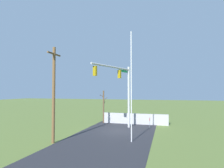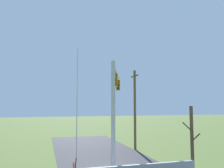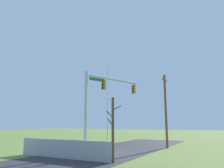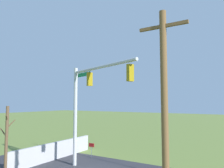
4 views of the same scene
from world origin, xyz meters
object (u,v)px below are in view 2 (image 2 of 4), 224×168
bare_tree (192,144)px  flagpole (77,102)px  signal_mast (115,97)px  utility_pole (135,108)px  open_sign (74,168)px

bare_tree → flagpole: bearing=-147.9°
signal_mast → flagpole: flagpole is taller
utility_pole → open_sign: 12.18m
open_sign → bare_tree: bearing=72.3°
utility_pole → open_sign: size_ratio=6.83×
flagpole → utility_pole: bearing=108.8°
signal_mast → flagpole: 5.31m
signal_mast → bare_tree: (4.03, 3.50, -2.86)m
signal_mast → bare_tree: signal_mast is taller
flagpole → bare_tree: (8.90, 5.58, -2.59)m
utility_pole → signal_mast: bearing=-31.7°
signal_mast → utility_pole: bearing=148.3°
utility_pole → open_sign: (8.98, -7.49, -3.42)m
open_sign → utility_pole: bearing=140.2°
signal_mast → open_sign: bearing=-58.6°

